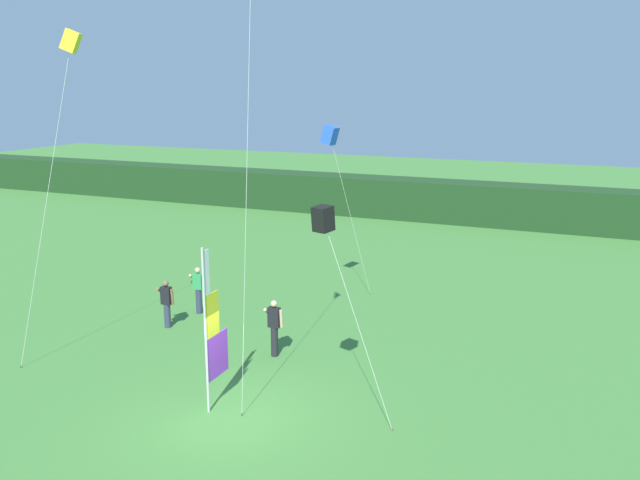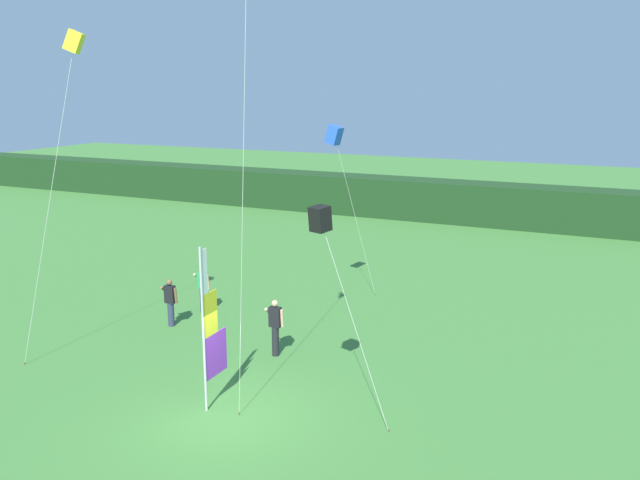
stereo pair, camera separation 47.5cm
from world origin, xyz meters
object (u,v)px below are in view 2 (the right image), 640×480
banner_flag (210,331)px  kite_blue_box_2 (334,136)px  person_far_left (275,326)px  kite_yellow_box_3 (74,45)px  person_near_banner (170,301)px  kite_black_box_1 (320,220)px  person_mid_field (203,288)px

banner_flag → kite_blue_box_2: kite_blue_box_2 is taller
person_far_left → kite_yellow_box_3: 9.76m
person_near_banner → person_far_left: 4.52m
banner_flag → kite_black_box_1: kite_black_box_1 is taller
person_near_banner → person_far_left: bearing=-9.6°
person_near_banner → person_mid_field: 1.65m
banner_flag → kite_blue_box_2: bearing=92.3°
kite_black_box_1 → kite_blue_box_2: size_ratio=0.79×
person_near_banner → kite_blue_box_2: kite_blue_box_2 is taller
banner_flag → kite_black_box_1: size_ratio=0.81×
person_far_left → kite_blue_box_2: (-0.28, 5.09, 5.35)m
person_mid_field → kite_black_box_1: (7.03, -5.14, 4.06)m
person_mid_field → kite_black_box_1: bearing=-36.2°
person_near_banner → kite_yellow_box_3: (-0.30, -3.18, 8.23)m
banner_flag → kite_yellow_box_3: kite_yellow_box_3 is taller
person_mid_field → person_far_left: bearing=-29.2°
banner_flag → person_near_banner: size_ratio=2.58×
kite_black_box_1 → kite_yellow_box_3: size_ratio=0.56×
banner_flag → kite_blue_box_2: 9.62m
kite_blue_box_2 → kite_yellow_box_3: size_ratio=0.70×
person_near_banner → person_mid_field: person_mid_field is taller
banner_flag → person_mid_field: size_ratio=2.50×
person_far_left → person_mid_field: bearing=150.8°
kite_black_box_1 → person_far_left: bearing=135.1°
banner_flag → person_near_banner: bearing=136.6°
person_near_banner → person_mid_field: (0.19, 1.64, 0.03)m
banner_flag → kite_yellow_box_3: 8.63m
kite_black_box_1 → kite_blue_box_2: kite_blue_box_2 is taller
kite_yellow_box_3 → person_mid_field: bearing=84.2°
banner_flag → person_mid_field: (-4.34, 5.93, -1.14)m
kite_black_box_1 → person_near_banner: bearing=154.1°
person_near_banner → kite_yellow_box_3: kite_yellow_box_3 is taller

